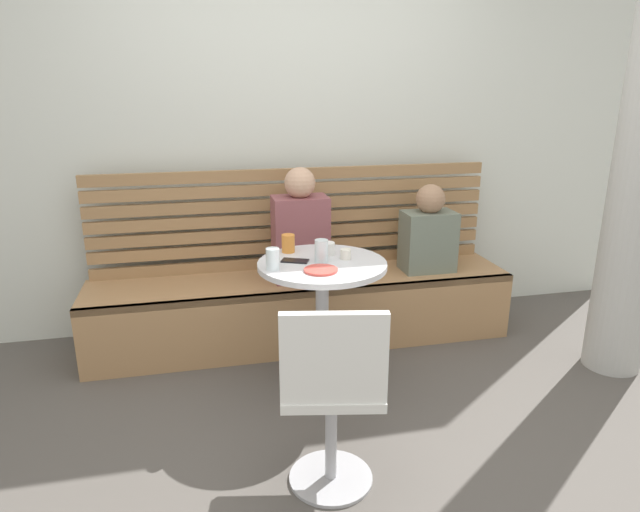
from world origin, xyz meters
name	(u,v)px	position (x,y,z in m)	size (l,w,h in m)	color
ground	(352,451)	(0.00, 0.00, 0.00)	(8.00, 8.00, 0.00)	#514C47
back_wall	(288,112)	(0.00, 1.64, 1.45)	(5.20, 0.10, 2.90)	silver
booth_bench	(303,309)	(0.00, 1.20, 0.22)	(2.70, 0.52, 0.44)	#A87C51
booth_backrest	(295,218)	(0.00, 1.44, 0.78)	(2.65, 0.04, 0.67)	#9A7249
cafe_table	(322,301)	(-0.01, 0.59, 0.52)	(0.68, 0.68, 0.74)	#ADADB2
white_chair	(332,392)	(-0.16, -0.23, 0.46)	(0.47, 0.47, 0.85)	#ADADB2
person_adult	(300,231)	(-0.01, 1.18, 0.76)	(0.34, 0.22, 0.71)	brown
person_child_left	(428,233)	(0.84, 1.17, 0.69)	(0.34, 0.22, 0.58)	slate
cup_glass_tall	(321,251)	(-0.01, 0.59, 0.80)	(0.07, 0.07, 0.12)	silver
cup_ceramic_white	(327,249)	(0.05, 0.70, 0.78)	(0.08, 0.08, 0.07)	white
cup_water_clear	(273,259)	(-0.28, 0.52, 0.80)	(0.07, 0.07, 0.11)	white
cup_tumbler_orange	(288,243)	(-0.15, 0.80, 0.79)	(0.07, 0.07, 0.10)	orange
cup_espresso_small	(346,254)	(0.12, 0.61, 0.77)	(0.06, 0.06, 0.06)	silver
plate_small	(321,270)	(-0.05, 0.44, 0.75)	(0.17, 0.17, 0.01)	#DB4C42
phone_on_table	(295,261)	(-0.15, 0.63, 0.74)	(0.07, 0.14, 0.01)	black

